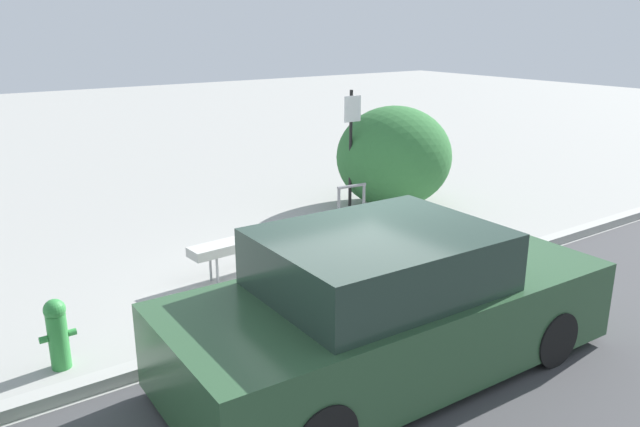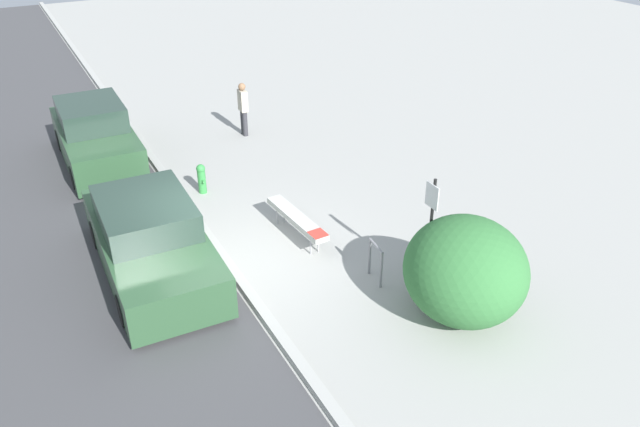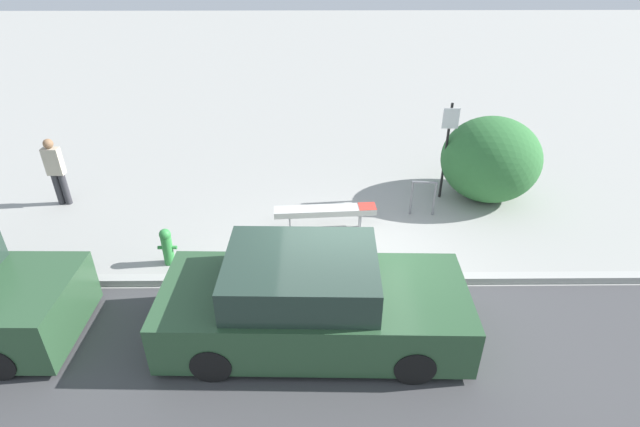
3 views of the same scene
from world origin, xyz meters
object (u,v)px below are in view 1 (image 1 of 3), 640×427
Objects in this scene: sign_post at (351,141)px; bike_rack at (351,203)px; fire_hydrant at (57,332)px; bench at (259,239)px; parked_car_near at (389,308)px.

bike_rack is at bearing -126.74° from sign_post.
sign_post is 6.38m from fire_hydrant.
bench is at bearing 20.65° from fire_hydrant.
fire_hydrant is (-3.02, -1.14, -0.07)m from bench.
sign_post is at bearing 53.26° from bike_rack.
bench is 2.60× the size of bike_rack.
parked_car_near is at bearing -123.78° from sign_post.
fire_hydrant is at bearing 145.96° from parked_car_near.
bike_rack is 0.18× the size of parked_car_near.
sign_post is at bearing 23.95° from fire_hydrant.
sign_post is (2.75, 1.42, 0.91)m from bench.
sign_post is at bearing 23.73° from bench.
bike_rack is at bearing 58.32° from parked_car_near.
sign_post reaches higher than parked_car_near.
bench is 2.25m from bike_rack.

